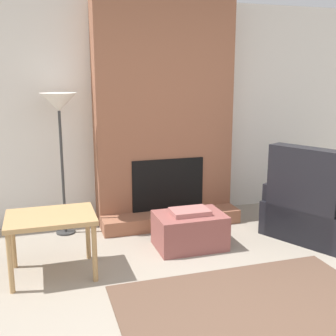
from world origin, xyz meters
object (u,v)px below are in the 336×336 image
Objects in this scene: ottoman at (190,230)px; floor_lamp_left at (59,108)px; side_table at (51,223)px; armchair at (313,211)px.

floor_lamp_left is at bearing 146.67° from ottoman.
side_table is at bearing -99.77° from floor_lamp_left.
armchair is at bearing 1.52° from side_table.
armchair is 0.78× the size of floor_lamp_left.
side_table reaches higher than ottoman.
ottoman is 1.41m from side_table.
floor_lamp_left reaches higher than ottoman.
ottoman is 1.87m from floor_lamp_left.
side_table is at bearing -171.27° from ottoman.
armchair is at bearing -19.71° from floor_lamp_left.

